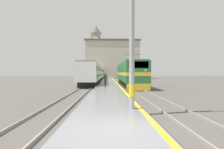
{
  "coord_description": "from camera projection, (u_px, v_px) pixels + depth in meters",
  "views": [
    {
      "loc": [
        -0.1,
        -5.75,
        2.14
      ],
      "look_at": [
        0.81,
        29.56,
        1.82
      ],
      "focal_mm": 28.0,
      "sensor_mm": 36.0,
      "label": 1
    }
  ],
  "objects": [
    {
      "name": "platform",
      "position": [
        108.0,
        84.0,
        30.76
      ],
      "size": [
        3.37,
        140.0,
        0.37
      ],
      "color": "slate",
      "rests_on": "ground"
    },
    {
      "name": "rail_track_far",
      "position": [
        91.0,
        85.0,
        30.68
      ],
      "size": [
        2.83,
        140.0,
        0.16
      ],
      "color": "#514C47",
      "rests_on": "ground"
    },
    {
      "name": "ground_plane",
      "position": [
        108.0,
        83.0,
        35.76
      ],
      "size": [
        200.0,
        200.0,
        0.0
      ],
      "primitive_type": "plane",
      "color": "#514C47"
    },
    {
      "name": "clock_tower",
      "position": [
        96.0,
        50.0,
        77.38
      ],
      "size": [
        4.99,
        4.99,
        23.1
      ],
      "color": "#ADA393",
      "rests_on": "ground"
    },
    {
      "name": "person_on_platform",
      "position": [
        105.0,
        78.0,
        29.19
      ],
      "size": [
        0.34,
        0.34,
        1.84
      ],
      "color": "#23232D",
      "rests_on": "platform"
    },
    {
      "name": "passenger_train",
      "position": [
        97.0,
        73.0,
        50.01
      ],
      "size": [
        2.92,
        54.56,
        3.83
      ],
      "color": "black",
      "rests_on": "ground"
    },
    {
      "name": "catenary_mast",
      "position": [
        134.0,
        20.0,
        8.65
      ],
      "size": [
        2.69,
        0.28,
        8.84
      ],
      "color": "#9E9EA3",
      "rests_on": "platform"
    },
    {
      "name": "rail_track_near",
      "position": [
        128.0,
        85.0,
        30.85
      ],
      "size": [
        2.84,
        140.0,
        0.16
      ],
      "color": "#514C47",
      "rests_on": "ground"
    },
    {
      "name": "locomotive_train",
      "position": [
        129.0,
        74.0,
        29.06
      ],
      "size": [
        2.92,
        18.11,
        4.8
      ],
      "color": "black",
      "rests_on": "ground"
    },
    {
      "name": "station_building",
      "position": [
        112.0,
        59.0,
        65.84
      ],
      "size": [
        20.31,
        7.06,
        14.4
      ],
      "color": "#B7B2A3",
      "rests_on": "ground"
    }
  ]
}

